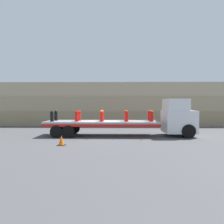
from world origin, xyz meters
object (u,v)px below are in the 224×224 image
(flatbed_trailer, at_px, (94,124))
(fire_hydrant_red_near_2, at_px, (102,116))
(fire_hydrant_black_far_0, at_px, (56,116))
(fire_hydrant_red_far_4, at_px, (149,116))
(fire_hydrant_black_near_0, at_px, (52,116))
(fire_hydrant_red_near_3, at_px, (127,116))
(fire_hydrant_red_near_4, at_px, (152,116))
(traffic_cone, at_px, (61,141))
(truck_cab, at_px, (179,118))
(fire_hydrant_red_far_1, at_px, (79,116))
(fire_hydrant_red_far_3, at_px, (126,116))
(fire_hydrant_red_far_2, at_px, (102,116))
(fire_hydrant_red_near_1, at_px, (77,116))

(flatbed_trailer, bearing_deg, fire_hydrant_red_near_2, -41.35)
(fire_hydrant_black_far_0, distance_m, fire_hydrant_red_far_4, 7.77)
(fire_hydrant_black_near_0, bearing_deg, fire_hydrant_red_far_4, 8.33)
(fire_hydrant_black_far_0, bearing_deg, fire_hydrant_red_near_3, -11.04)
(fire_hydrant_red_near_2, xyz_separation_m, fire_hydrant_red_far_4, (3.88, 1.14, 0.00))
(fire_hydrant_black_near_0, xyz_separation_m, fire_hydrant_red_near_4, (7.77, 0.00, 0.00))
(fire_hydrant_red_near_4, bearing_deg, traffic_cone, -149.20)
(truck_cab, xyz_separation_m, fire_hydrant_red_far_1, (-8.10, 0.57, 0.12))
(fire_hydrant_red_near_2, height_order, fire_hydrant_red_far_3, same)
(fire_hydrant_red_near_2, height_order, fire_hydrant_red_far_4, same)
(fire_hydrant_red_near_4, bearing_deg, fire_hydrant_red_far_1, 168.96)
(truck_cab, bearing_deg, fire_hydrant_red_far_2, 174.72)
(flatbed_trailer, bearing_deg, fire_hydrant_red_near_1, -156.32)
(fire_hydrant_black_near_0, bearing_deg, fire_hydrant_red_near_2, 0.00)
(flatbed_trailer, distance_m, fire_hydrant_red_far_4, 4.61)
(fire_hydrant_black_near_0, distance_m, fire_hydrant_red_far_1, 2.25)
(fire_hydrant_red_near_3, distance_m, fire_hydrant_red_near_4, 1.94)
(fire_hydrant_red_far_4, relative_size, traffic_cone, 1.40)
(fire_hydrant_red_far_2, distance_m, fire_hydrant_red_near_3, 2.25)
(fire_hydrant_red_far_3, height_order, fire_hydrant_red_far_4, same)
(fire_hydrant_black_near_0, height_order, fire_hydrant_black_far_0, same)
(fire_hydrant_red_far_4, bearing_deg, fire_hydrant_black_far_0, 180.00)
(truck_cab, bearing_deg, fire_hydrant_red_far_4, 165.95)
(truck_cab, relative_size, fire_hydrant_black_far_0, 3.51)
(truck_cab, height_order, fire_hydrant_red_far_3, truck_cab)
(flatbed_trailer, height_order, fire_hydrant_red_far_1, fire_hydrant_red_far_1)
(truck_cab, height_order, flatbed_trailer, truck_cab)
(truck_cab, distance_m, fire_hydrant_black_far_0, 10.06)
(fire_hydrant_red_far_1, bearing_deg, fire_hydrant_red_near_1, -90.00)
(fire_hydrant_red_far_1, relative_size, fire_hydrant_red_near_4, 1.00)
(fire_hydrant_red_near_4, height_order, traffic_cone, fire_hydrant_red_near_4)
(flatbed_trailer, bearing_deg, fire_hydrant_red_far_1, 156.32)
(fire_hydrant_red_far_2, distance_m, fire_hydrant_red_near_4, 4.05)
(truck_cab, relative_size, fire_hydrant_red_far_4, 3.51)
(fire_hydrant_black_near_0, xyz_separation_m, fire_hydrant_red_near_2, (3.88, 0.00, 0.00))
(flatbed_trailer, height_order, fire_hydrant_red_far_2, fire_hydrant_red_far_2)
(fire_hydrant_red_far_2, height_order, fire_hydrant_red_far_4, same)
(fire_hydrant_red_near_2, height_order, fire_hydrant_red_near_3, same)
(truck_cab, bearing_deg, flatbed_trailer, 180.00)
(fire_hydrant_black_far_0, relative_size, fire_hydrant_red_near_4, 1.00)
(truck_cab, height_order, fire_hydrant_red_far_4, truck_cab)
(fire_hydrant_red_near_3, bearing_deg, fire_hydrant_red_near_2, 180.00)
(fire_hydrant_red_far_2, bearing_deg, fire_hydrant_black_near_0, -163.68)
(fire_hydrant_red_far_2, bearing_deg, traffic_cone, -114.99)
(truck_cab, xyz_separation_m, fire_hydrant_red_near_4, (-2.27, -0.57, 0.12))
(fire_hydrant_red_near_1, relative_size, fire_hydrant_red_far_4, 1.00)
(fire_hydrant_red_far_2, relative_size, traffic_cone, 1.40)
(fire_hydrant_black_near_0, height_order, fire_hydrant_red_near_2, same)
(fire_hydrant_red_near_1, distance_m, fire_hydrant_red_far_3, 4.05)
(fire_hydrant_black_near_0, relative_size, fire_hydrant_black_far_0, 1.00)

